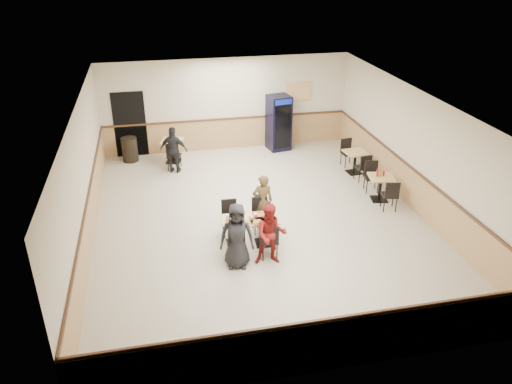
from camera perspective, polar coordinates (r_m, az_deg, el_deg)
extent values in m
plane|color=beige|center=(12.41, 0.47, -3.21)|extent=(10.00, 10.00, 0.00)
plane|color=silver|center=(11.23, 0.53, 10.20)|extent=(10.00, 10.00, 0.00)
plane|color=beige|center=(16.37, -3.37, 9.94)|extent=(8.00, 0.00, 8.00)
plane|color=beige|center=(7.60, 8.91, -11.64)|extent=(8.00, 0.00, 8.00)
plane|color=beige|center=(11.62, -19.14, 1.34)|extent=(0.00, 10.00, 10.00)
plane|color=beige|center=(13.15, 17.83, 4.46)|extent=(0.00, 10.00, 10.00)
cube|color=tan|center=(16.67, -3.27, 6.63)|extent=(7.98, 0.03, 1.00)
cube|color=tan|center=(13.53, 17.19, 0.53)|extent=(0.03, 9.98, 1.00)
cube|color=#472B19|center=(16.49, -3.31, 8.35)|extent=(7.98, 0.04, 0.06)
cube|color=black|center=(16.34, -14.21, 7.47)|extent=(1.00, 0.02, 2.10)
cube|color=orange|center=(16.78, 4.90, 11.36)|extent=(0.85, 0.02, 0.60)
cube|color=black|center=(11.40, -2.18, -6.07)|extent=(0.43, 0.43, 0.04)
cylinder|color=black|center=(11.23, -2.21, -4.67)|extent=(0.08, 0.08, 0.61)
cube|color=#D4B667|center=(11.07, -2.24, -3.27)|extent=(0.66, 0.66, 0.04)
cube|color=black|center=(11.48, 0.96, -5.80)|extent=(0.43, 0.43, 0.04)
cylinder|color=black|center=(11.31, 0.97, -4.41)|extent=(0.08, 0.08, 0.61)
cube|color=#D4B667|center=(11.15, 0.98, -3.02)|extent=(0.66, 0.66, 0.04)
imported|color=black|center=(10.37, -2.21, -5.04)|extent=(0.79, 0.59, 1.46)
imported|color=maroon|center=(10.48, 1.72, -4.87)|extent=(0.75, 0.62, 1.39)
imported|color=brown|center=(11.82, 0.76, -1.08)|extent=(0.50, 0.34, 1.36)
imported|color=black|center=(14.95, -9.37, 4.76)|extent=(0.89, 0.62, 1.41)
cube|color=#B2270B|center=(10.96, -2.40, -3.45)|extent=(0.42, 0.32, 0.02)
cube|color=#B2270B|center=(11.02, 1.11, -3.24)|extent=(0.42, 0.32, 0.02)
cube|color=#B2270B|center=(11.23, 0.66, -2.65)|extent=(0.42, 0.32, 0.02)
cube|color=#B2270B|center=(10.98, 0.72, -3.36)|extent=(0.42, 0.32, 0.02)
cylinder|color=white|center=(11.08, 1.52, -3.11)|extent=(0.21, 0.21, 0.01)
cube|color=#C17D4B|center=(11.07, 1.53, -3.06)|extent=(0.28, 0.24, 0.02)
cylinder|color=white|center=(10.95, -0.96, -3.50)|extent=(0.21, 0.21, 0.01)
cube|color=#C17D4B|center=(10.94, -0.96, -3.44)|extent=(0.27, 0.22, 0.02)
cylinder|color=white|center=(10.95, -0.01, -3.47)|extent=(0.21, 0.21, 0.01)
cube|color=#C17D4B|center=(10.95, -0.01, -3.42)|extent=(0.24, 0.16, 0.02)
cylinder|color=white|center=(11.25, 0.64, -2.61)|extent=(0.21, 0.21, 0.01)
cube|color=#C17D4B|center=(11.25, 0.64, -2.55)|extent=(0.28, 0.25, 0.02)
cylinder|color=white|center=(10.96, -2.63, -3.49)|extent=(0.21, 0.21, 0.01)
cube|color=#C17D4B|center=(10.95, -2.64, -3.43)|extent=(0.27, 0.22, 0.02)
cylinder|color=silver|center=(10.83, -1.84, -3.62)|extent=(0.07, 0.07, 0.09)
cylinder|color=silver|center=(10.83, -2.80, -3.62)|extent=(0.07, 0.07, 0.09)
cylinder|color=silver|center=(11.10, -3.22, -2.84)|extent=(0.07, 0.07, 0.09)
cylinder|color=silver|center=(11.09, -1.81, -2.84)|extent=(0.07, 0.07, 0.09)
cylinder|color=#ACB1C0|center=(11.08, -0.07, -2.75)|extent=(0.07, 0.07, 0.12)
ellipsoid|color=white|center=(11.06, -0.52, -2.89)|extent=(0.14, 0.14, 0.09)
cube|color=black|center=(13.77, 13.85, -0.80)|extent=(0.48, 0.48, 0.04)
cylinder|color=black|center=(13.62, 14.00, 0.43)|extent=(0.08, 0.08, 0.62)
cube|color=#D4B667|center=(13.49, 14.14, 1.64)|extent=(0.74, 0.74, 0.04)
cube|color=black|center=(15.24, 11.11, 2.24)|extent=(0.44, 0.44, 0.04)
cylinder|color=black|center=(15.12, 11.22, 3.36)|extent=(0.08, 0.08, 0.61)
cube|color=#D4B667|center=(15.00, 11.32, 4.47)|extent=(0.69, 0.69, 0.04)
cylinder|color=#AD0C26|center=(13.44, 13.72, 2.15)|extent=(0.06, 0.06, 0.20)
cylinder|color=#AE7617|center=(13.49, 14.06, 2.12)|extent=(0.06, 0.06, 0.17)
cylinder|color=#AD0C26|center=(13.53, 14.40, 2.09)|extent=(0.05, 0.05, 0.14)
cube|color=black|center=(15.95, -9.38, 3.52)|extent=(0.52, 0.52, 0.04)
cylinder|color=black|center=(15.83, -9.47, 4.66)|extent=(0.09, 0.09, 0.65)
cube|color=#D4B667|center=(15.71, -9.56, 5.79)|extent=(0.81, 0.81, 0.04)
cube|color=black|center=(16.50, 2.60, 7.92)|extent=(0.78, 0.77, 1.81)
cube|color=black|center=(16.22, 3.09, 7.40)|extent=(0.55, 0.11, 1.43)
cube|color=#0D2096|center=(15.96, 3.18, 10.22)|extent=(0.57, 0.11, 0.17)
cylinder|color=black|center=(16.16, -14.23, 4.74)|extent=(0.49, 0.49, 0.77)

